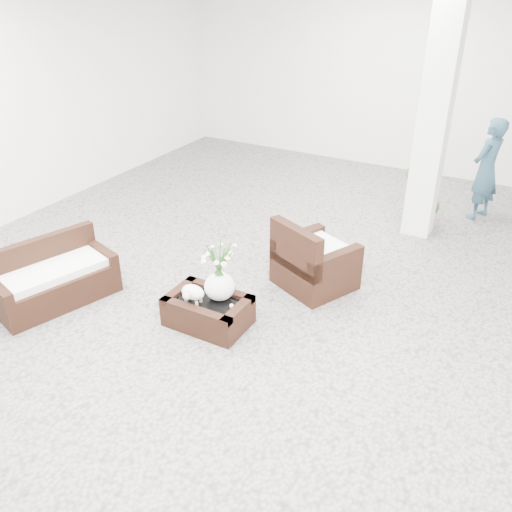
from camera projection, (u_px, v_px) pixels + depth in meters
The scene contains 10 objects.
ground at pixel (260, 297), 6.64m from camera, with size 11.00×11.00×0.00m, color gray.
column at pixel (435, 117), 7.43m from camera, with size 0.40×0.40×3.50m, color white.
coffee_table at pixel (208, 312), 6.07m from camera, with size 0.90×0.60×0.31m, color black.
sheep_figurine at pixel (193, 294), 5.92m from camera, with size 0.28×0.23×0.21m, color white.
planter_narcissus at pixel (219, 267), 5.84m from camera, with size 0.44×0.44×0.80m, color white, non-canonical shape.
tealight at pixel (232, 306), 5.88m from camera, with size 0.04×0.04×0.03m, color white.
armchair at pixel (316, 254), 6.68m from camera, with size 0.84×0.81×0.90m, color black.
loveseat at pixel (53, 274), 6.39m from camera, with size 1.39×0.67×0.74m, color black.
topiary at pixel (422, 174), 8.11m from camera, with size 0.44×0.44×1.65m, color #224D19, non-canonical shape.
shopper at pixel (486, 169), 8.35m from camera, with size 0.59×0.38×1.61m, color #2A4C5E.
Camera 1 is at (2.68, -4.91, 3.61)m, focal length 37.92 mm.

